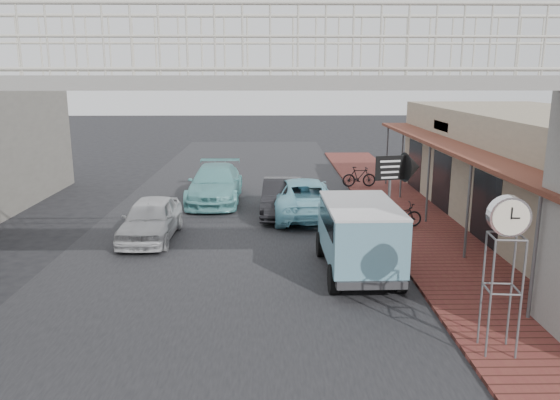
{
  "coord_description": "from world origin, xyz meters",
  "views": [
    {
      "loc": [
        1.31,
        -13.9,
        5.24
      ],
      "look_at": [
        1.57,
        1.12,
        1.8
      ],
      "focal_mm": 35.0,
      "sensor_mm": 36.0,
      "label": 1
    }
  ],
  "objects_px": {
    "motorcycle_near": "(398,215)",
    "arrow_sign": "(410,168)",
    "angkot_curb": "(302,197)",
    "dark_sedan": "(282,197)",
    "angkot_far": "(215,184)",
    "white_hatchback": "(151,219)",
    "angkot_van": "(359,228)",
    "street_clock": "(508,224)",
    "motorcycle_far": "(359,177)"
  },
  "relations": [
    {
      "from": "motorcycle_near",
      "to": "arrow_sign",
      "type": "height_order",
      "value": "arrow_sign"
    },
    {
      "from": "angkot_curb",
      "to": "motorcycle_near",
      "type": "height_order",
      "value": "angkot_curb"
    },
    {
      "from": "dark_sedan",
      "to": "angkot_far",
      "type": "bearing_deg",
      "value": 143.16
    },
    {
      "from": "white_hatchback",
      "to": "angkot_far",
      "type": "bearing_deg",
      "value": 74.74
    },
    {
      "from": "white_hatchback",
      "to": "motorcycle_near",
      "type": "relative_size",
      "value": 2.42
    },
    {
      "from": "motorcycle_near",
      "to": "white_hatchback",
      "type": "bearing_deg",
      "value": 90.92
    },
    {
      "from": "white_hatchback",
      "to": "arrow_sign",
      "type": "relative_size",
      "value": 1.47
    },
    {
      "from": "angkot_van",
      "to": "white_hatchback",
      "type": "bearing_deg",
      "value": 150.86
    },
    {
      "from": "motorcycle_near",
      "to": "dark_sedan",
      "type": "bearing_deg",
      "value": 56.06
    },
    {
      "from": "dark_sedan",
      "to": "white_hatchback",
      "type": "bearing_deg",
      "value": -141.35
    },
    {
      "from": "white_hatchback",
      "to": "arrow_sign",
      "type": "bearing_deg",
      "value": 2.69
    },
    {
      "from": "angkot_far",
      "to": "motorcycle_near",
      "type": "xyz_separation_m",
      "value": [
        6.77,
        -4.48,
        -0.23
      ]
    },
    {
      "from": "street_clock",
      "to": "angkot_van",
      "type": "bearing_deg",
      "value": 119.55
    },
    {
      "from": "angkot_far",
      "to": "motorcycle_near",
      "type": "relative_size",
      "value": 3.18
    },
    {
      "from": "white_hatchback",
      "to": "angkot_far",
      "type": "relative_size",
      "value": 0.76
    },
    {
      "from": "white_hatchback",
      "to": "angkot_curb",
      "type": "height_order",
      "value": "angkot_curb"
    },
    {
      "from": "angkot_curb",
      "to": "white_hatchback",
      "type": "bearing_deg",
      "value": 26.47
    },
    {
      "from": "street_clock",
      "to": "angkot_far",
      "type": "bearing_deg",
      "value": 122.39
    },
    {
      "from": "angkot_far",
      "to": "arrow_sign",
      "type": "bearing_deg",
      "value": -36.76
    },
    {
      "from": "arrow_sign",
      "to": "motorcycle_far",
      "type": "bearing_deg",
      "value": 79.59
    },
    {
      "from": "angkot_curb",
      "to": "motorcycle_near",
      "type": "bearing_deg",
      "value": 142.58
    },
    {
      "from": "street_clock",
      "to": "arrow_sign",
      "type": "relative_size",
      "value": 1.12
    },
    {
      "from": "dark_sedan",
      "to": "arrow_sign",
      "type": "height_order",
      "value": "arrow_sign"
    },
    {
      "from": "white_hatchback",
      "to": "motorcycle_far",
      "type": "height_order",
      "value": "white_hatchback"
    },
    {
      "from": "angkot_van",
      "to": "motorcycle_near",
      "type": "relative_size",
      "value": 2.51
    },
    {
      "from": "angkot_far",
      "to": "motorcycle_far",
      "type": "height_order",
      "value": "angkot_far"
    },
    {
      "from": "street_clock",
      "to": "arrow_sign",
      "type": "bearing_deg",
      "value": 93.96
    },
    {
      "from": "angkot_far",
      "to": "dark_sedan",
      "type": "bearing_deg",
      "value": -39.93
    },
    {
      "from": "angkot_far",
      "to": "arrow_sign",
      "type": "distance_m",
      "value": 8.74
    },
    {
      "from": "angkot_van",
      "to": "street_clock",
      "type": "relative_size",
      "value": 1.36
    },
    {
      "from": "angkot_far",
      "to": "arrow_sign",
      "type": "xyz_separation_m",
      "value": [
        6.89,
        -5.16,
        1.53
      ]
    },
    {
      "from": "arrow_sign",
      "to": "dark_sedan",
      "type": "bearing_deg",
      "value": 132.34
    },
    {
      "from": "angkot_far",
      "to": "motorcycle_far",
      "type": "xyz_separation_m",
      "value": [
        6.52,
        2.56,
        -0.18
      ]
    },
    {
      "from": "white_hatchback",
      "to": "angkot_van",
      "type": "xyz_separation_m",
      "value": [
        6.25,
        -3.33,
        0.59
      ]
    },
    {
      "from": "motorcycle_near",
      "to": "arrow_sign",
      "type": "distance_m",
      "value": 1.88
    },
    {
      "from": "angkot_van",
      "to": "motorcycle_far",
      "type": "relative_size",
      "value": 2.59
    },
    {
      "from": "dark_sedan",
      "to": "angkot_far",
      "type": "xyz_separation_m",
      "value": [
        -2.78,
        2.33,
        0.08
      ]
    },
    {
      "from": "white_hatchback",
      "to": "angkot_van",
      "type": "bearing_deg",
      "value": -27.26
    },
    {
      "from": "angkot_far",
      "to": "angkot_van",
      "type": "xyz_separation_m",
      "value": [
        4.68,
        -8.77,
        0.51
      ]
    },
    {
      "from": "motorcycle_far",
      "to": "motorcycle_near",
      "type": "bearing_deg",
      "value": 177.59
    },
    {
      "from": "motorcycle_near",
      "to": "street_clock",
      "type": "distance_m",
      "value": 8.97
    },
    {
      "from": "motorcycle_far",
      "to": "street_clock",
      "type": "distance_m",
      "value": 15.9
    },
    {
      "from": "angkot_van",
      "to": "arrow_sign",
      "type": "relative_size",
      "value": 1.52
    },
    {
      "from": "dark_sedan",
      "to": "street_clock",
      "type": "distance_m",
      "value": 11.71
    },
    {
      "from": "motorcycle_near",
      "to": "angkot_far",
      "type": "bearing_deg",
      "value": 50.89
    },
    {
      "from": "white_hatchback",
      "to": "motorcycle_far",
      "type": "xyz_separation_m",
      "value": [
        8.08,
        7.99,
        -0.1
      ]
    },
    {
      "from": "white_hatchback",
      "to": "motorcycle_far",
      "type": "relative_size",
      "value": 2.5
    },
    {
      "from": "motorcycle_near",
      "to": "motorcycle_far",
      "type": "distance_m",
      "value": 7.05
    },
    {
      "from": "motorcycle_far",
      "to": "angkot_curb",
      "type": "bearing_deg",
      "value": 144.47
    },
    {
      "from": "white_hatchback",
      "to": "motorcycle_near",
      "type": "height_order",
      "value": "white_hatchback"
    }
  ]
}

